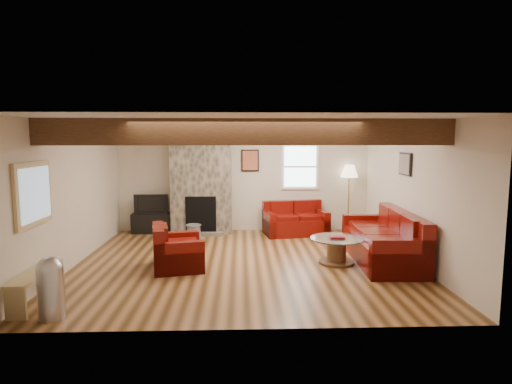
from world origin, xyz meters
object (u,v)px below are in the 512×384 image
loveseat (296,218)px  floor_lamp (349,175)px  sofa_three (382,236)px  tv_cabinet (152,223)px  coffee_table (337,251)px  armchair_red (178,247)px  television (152,204)px

loveseat → floor_lamp: bearing=4.5°
sofa_three → floor_lamp: floor_lamp is taller
tv_cabinet → floor_lamp: floor_lamp is taller
sofa_three → floor_lamp: (0.03, 2.55, 0.91)m
loveseat → coffee_table: 2.40m
coffee_table → floor_lamp: size_ratio=0.59×
sofa_three → coffee_table: size_ratio=2.49×
armchair_red → floor_lamp: (3.67, 2.85, 0.99)m
loveseat → tv_cabinet: 3.39m
sofa_three → loveseat: size_ratio=1.65×
sofa_three → loveseat: (-1.29, 2.23, -0.07)m
armchair_red → tv_cabinet: armchair_red is taller
coffee_table → floor_lamp: (0.88, 2.67, 1.13)m
television → floor_lamp: 4.73m
coffee_table → tv_cabinet: bearing=145.1°
loveseat → television: size_ratio=1.79×
armchair_red → floor_lamp: floor_lamp is taller
loveseat → television: (-3.37, 0.30, 0.32)m
floor_lamp → armchair_red: bearing=-142.1°
armchair_red → loveseat: bearing=-55.0°
sofa_three → floor_lamp: bearing=-178.4°
sofa_three → coffee_table: (-0.85, -0.12, -0.22)m
loveseat → armchair_red: 3.46m
armchair_red → television: bearing=7.5°
loveseat → armchair_red: loveseat is taller
loveseat → floor_lamp: floor_lamp is taller
sofa_three → armchair_red: 3.65m
television → armchair_red: bearing=-70.3°
floor_lamp → television: bearing=-179.8°
coffee_table → television: television is taller
coffee_table → floor_lamp: floor_lamp is taller
coffee_table → tv_cabinet: 4.64m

